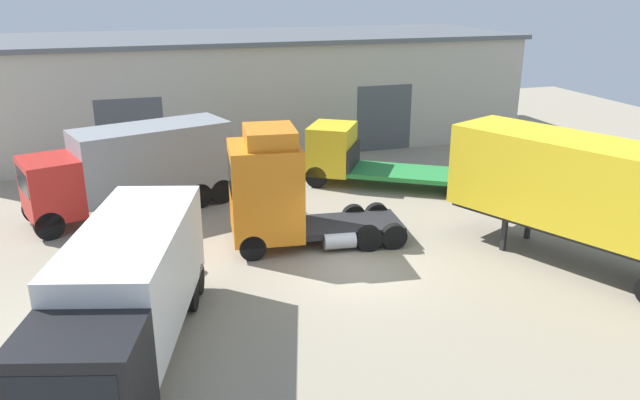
# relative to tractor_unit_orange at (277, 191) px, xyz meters

# --- Properties ---
(ground_plane) EXTENTS (60.00, 60.00, 0.00)m
(ground_plane) POSITION_rel_tractor_unit_orange_xyz_m (2.09, -2.78, -2.02)
(ground_plane) COLOR gray
(warehouse_building) EXTENTS (30.98, 10.20, 6.07)m
(warehouse_building) POSITION_rel_tractor_unit_orange_xyz_m (2.09, 16.06, 1.02)
(warehouse_building) COLOR #B7B2A3
(warehouse_building) RESTS_ON ground_plane
(tractor_unit_orange) EXTENTS (6.27, 3.16, 4.29)m
(tractor_unit_orange) POSITION_rel_tractor_unit_orange_xyz_m (0.00, 0.00, 0.00)
(tractor_unit_orange) COLOR orange
(tractor_unit_orange) RESTS_ON ground_plane
(container_trailer_teal) EXTENTS (6.07, 9.33, 4.19)m
(container_trailer_teal) POSITION_rel_tractor_unit_orange_xyz_m (9.16, -4.65, 0.62)
(container_trailer_teal) COLOR yellow
(container_trailer_teal) RESTS_ON ground_plane
(box_truck_red) EXTENTS (8.36, 4.68, 3.47)m
(box_truck_red) POSITION_rel_tractor_unit_orange_xyz_m (-4.64, 5.09, -0.06)
(box_truck_red) COLOR red
(box_truck_red) RESTS_ON ground_plane
(box_truck_black) EXTENTS (4.58, 8.54, 3.23)m
(box_truck_black) POSITION_rel_tractor_unit_orange_xyz_m (-5.14, -5.81, -0.18)
(box_truck_black) COLOR black
(box_truck_black) RESTS_ON ground_plane
(flatbed_truck_yellow) EXTENTS (8.50, 6.60, 2.70)m
(flatbed_truck_yellow) POSITION_rel_tractor_unit_orange_xyz_m (5.38, 5.81, -0.74)
(flatbed_truck_yellow) COLOR yellow
(flatbed_truck_yellow) RESTS_ON ground_plane
(gravel_pile) EXTENTS (2.81, 2.81, 1.59)m
(gravel_pile) POSITION_rel_tractor_unit_orange_xyz_m (14.09, 2.83, -1.23)
(gravel_pile) COLOR #423D38
(gravel_pile) RESTS_ON ground_plane
(oil_drum) EXTENTS (0.58, 0.58, 0.88)m
(oil_drum) POSITION_rel_tractor_unit_orange_xyz_m (-3.65, -0.90, -1.58)
(oil_drum) COLOR #33519E
(oil_drum) RESTS_ON ground_plane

